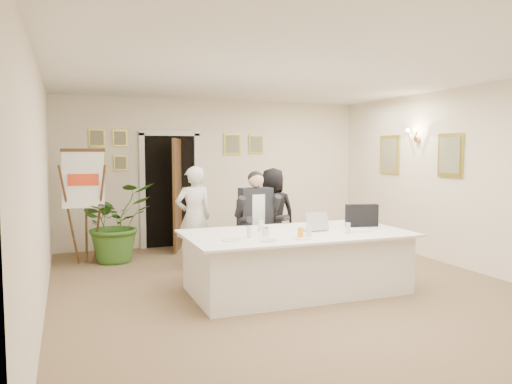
{
  "coord_description": "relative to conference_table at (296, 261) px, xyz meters",
  "views": [
    {
      "loc": [
        -2.72,
        -5.91,
        1.83
      ],
      "look_at": [
        -0.25,
        0.6,
        1.25
      ],
      "focal_mm": 35.0,
      "sensor_mm": 36.0,
      "label": 1
    }
  ],
  "objects": [
    {
      "name": "glass_c",
      "position": [
        0.56,
        -0.33,
        0.45
      ],
      "size": [
        0.08,
        0.08,
        0.14
      ],
      "primitive_type": "cylinder",
      "rotation": [
        0.0,
        0.0,
        -0.31
      ],
      "color": "silver",
      "rests_on": "conference_table"
    },
    {
      "name": "flip_chart",
      "position": [
        -2.51,
        2.55,
        0.45
      ],
      "size": [
        0.65,
        0.43,
        1.82
      ],
      "color": "#3B2413",
      "rests_on": "floor"
    },
    {
      "name": "plate_left",
      "position": [
        -0.98,
        -0.27,
        0.39
      ],
      "size": [
        0.27,
        0.27,
        0.01
      ],
      "primitive_type": "cylinder",
      "rotation": [
        0.0,
        0.0,
        0.12
      ],
      "color": "white",
      "rests_on": "conference_table"
    },
    {
      "name": "paper_stack",
      "position": [
        0.78,
        -0.23,
        0.4
      ],
      "size": [
        0.32,
        0.26,
        0.03
      ],
      "primitive_type": "cube",
      "rotation": [
        0.0,
        0.0,
        -0.25
      ],
      "color": "white",
      "rests_on": "conference_table"
    },
    {
      "name": "pictures_back_wall",
      "position": [
        -0.84,
        3.6,
        1.46
      ],
      "size": [
        3.4,
        0.06,
        0.8
      ],
      "primitive_type": null,
      "color": "gold",
      "rests_on": "wall_back"
    },
    {
      "name": "standing_man",
      "position": [
        -0.94,
        1.73,
        0.4
      ],
      "size": [
        0.6,
        0.41,
        1.59
      ],
      "primitive_type": "imported",
      "rotation": [
        0.0,
        0.0,
        3.2
      ],
      "color": "silver",
      "rests_on": "floor"
    },
    {
      "name": "wall_sconce",
      "position": [
        2.86,
        1.33,
        1.71
      ],
      "size": [
        0.2,
        0.3,
        0.24
      ],
      "primitive_type": null,
      "color": "#C57A3F",
      "rests_on": "wall_right"
    },
    {
      "name": "wall_right",
      "position": [
        2.96,
        0.13,
        1.01
      ],
      "size": [
        0.1,
        7.0,
        2.8
      ],
      "primitive_type": "cube",
      "color": "white",
      "rests_on": "floor"
    },
    {
      "name": "potted_palm",
      "position": [
        -2.04,
        2.63,
        0.26
      ],
      "size": [
        1.51,
        1.45,
        1.3
      ],
      "primitive_type": "imported",
      "rotation": [
        0.0,
        0.0,
        0.51
      ],
      "color": "#356220",
      "rests_on": "floor"
    },
    {
      "name": "ceiling",
      "position": [
        -0.04,
        0.13,
        2.41
      ],
      "size": [
        6.0,
        7.0,
        0.02
      ],
      "primitive_type": "cube",
      "color": "white",
      "rests_on": "wall_back"
    },
    {
      "name": "conference_table",
      "position": [
        0.0,
        0.0,
        0.0
      ],
      "size": [
        2.87,
        1.53,
        0.78
      ],
      "color": "white",
      "rests_on": "floor"
    },
    {
      "name": "laptop_bag",
      "position": [
        1.05,
        0.11,
        0.54
      ],
      "size": [
        0.46,
        0.22,
        0.31
      ],
      "primitive_type": "cube",
      "rotation": [
        0.0,
        0.0,
        -0.23
      ],
      "color": "black",
      "rests_on": "conference_table"
    },
    {
      "name": "pictures_right_wall",
      "position": [
        2.93,
        1.33,
        1.36
      ],
      "size": [
        0.06,
        2.2,
        0.8
      ],
      "primitive_type": null,
      "color": "gold",
      "rests_on": "wall_right"
    },
    {
      "name": "glass_a",
      "position": [
        -0.71,
        -0.17,
        0.45
      ],
      "size": [
        0.07,
        0.07,
        0.14
      ],
      "primitive_type": "cylinder",
      "rotation": [
        0.0,
        0.0,
        0.19
      ],
      "color": "silver",
      "rests_on": "conference_table"
    },
    {
      "name": "laptop",
      "position": [
        0.27,
        0.05,
        0.52
      ],
      "size": [
        0.32,
        0.35,
        0.28
      ],
      "primitive_type": null,
      "rotation": [
        0.0,
        0.0,
        0.02
      ],
      "color": "#B7BABC",
      "rests_on": "conference_table"
    },
    {
      "name": "plate_mid",
      "position": [
        -0.58,
        -0.46,
        0.39
      ],
      "size": [
        0.25,
        0.25,
        0.01
      ],
      "primitive_type": "cylinder",
      "rotation": [
        0.0,
        0.0,
        -0.16
      ],
      "color": "white",
      "rests_on": "conference_table"
    },
    {
      "name": "wall_back",
      "position": [
        -0.04,
        3.63,
        1.01
      ],
      "size": [
        6.0,
        0.1,
        2.8
      ],
      "primitive_type": "cube",
      "color": "white",
      "rests_on": "floor"
    },
    {
      "name": "seated_man",
      "position": [
        -0.1,
        1.19,
        0.38
      ],
      "size": [
        0.68,
        0.73,
        1.54
      ],
      "primitive_type": null,
      "rotation": [
        0.0,
        0.0,
        0.04
      ],
      "color": "black",
      "rests_on": "floor"
    },
    {
      "name": "standing_woman",
      "position": [
        0.46,
        1.91,
        0.38
      ],
      "size": [
        0.82,
        0.61,
        1.54
      ],
      "primitive_type": "imported",
      "rotation": [
        0.0,
        0.0,
        2.97
      ],
      "color": "black",
      "rests_on": "floor"
    },
    {
      "name": "oj_glass",
      "position": [
        -0.15,
        -0.42,
        0.45
      ],
      "size": [
        0.08,
        0.08,
        0.13
      ],
      "primitive_type": "cylinder",
      "rotation": [
        0.0,
        0.0,
        0.22
      ],
      "color": "orange",
      "rests_on": "conference_table"
    },
    {
      "name": "doorway",
      "position": [
        -0.92,
        3.45,
        0.65
      ],
      "size": [
        1.14,
        0.86,
        2.2
      ],
      "color": "black",
      "rests_on": "floor"
    },
    {
      "name": "glass_d",
      "position": [
        -0.4,
        0.25,
        0.45
      ],
      "size": [
        0.08,
        0.08,
        0.14
      ],
      "primitive_type": "cylinder",
      "rotation": [
        0.0,
        0.0,
        0.16
      ],
      "color": "silver",
      "rests_on": "conference_table"
    },
    {
      "name": "wall_left",
      "position": [
        -3.04,
        0.13,
        1.01
      ],
      "size": [
        0.1,
        7.0,
        2.8
      ],
      "primitive_type": "cube",
      "color": "white",
      "rests_on": "floor"
    },
    {
      "name": "steel_jug",
      "position": [
        -0.49,
        -0.15,
        0.44
      ],
      "size": [
        0.09,
        0.09,
        0.11
      ],
      "primitive_type": "cylinder",
      "rotation": [
        0.0,
        0.0,
        0.09
      ],
      "color": "silver",
      "rests_on": "conference_table"
    },
    {
      "name": "glass_b",
      "position": [
        0.01,
        -0.33,
        0.45
      ],
      "size": [
        0.08,
        0.08,
        0.14
      ],
      "primitive_type": "cylinder",
      "rotation": [
        0.0,
        0.0,
        -0.27
      ],
      "color": "silver",
      "rests_on": "conference_table"
    },
    {
      "name": "floor",
      "position": [
        -0.04,
        0.13,
        -0.39
      ],
      "size": [
        7.0,
        7.0,
        0.0
      ],
      "primitive_type": "plane",
      "color": "brown",
      "rests_on": "ground"
    },
    {
      "name": "plate_near",
      "position": [
        -0.15,
        -0.47,
        0.39
      ],
      "size": [
        0.22,
        0.22,
        0.01
      ],
      "primitive_type": "cylinder",
      "rotation": [
        0.0,
        0.0,
        0.05
      ],
      "color": "white",
      "rests_on": "conference_table"
    }
  ]
}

